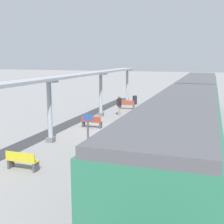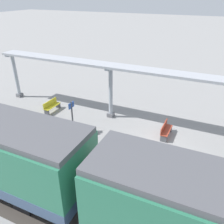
{
  "view_description": "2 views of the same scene",
  "coord_description": "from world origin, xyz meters",
  "px_view_note": "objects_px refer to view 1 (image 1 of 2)",
  "views": [
    {
      "loc": [
        -6.0,
        19.25,
        4.99
      ],
      "look_at": [
        -0.82,
        3.81,
        2.0
      ],
      "focal_mm": 47.82,
      "sensor_mm": 36.0,
      "label": 1
    },
    {
      "loc": [
        -10.6,
        -2.26,
        8.12
      ],
      "look_at": [
        -0.16,
        2.53,
        2.17
      ],
      "focal_mm": 37.5,
      "sensor_mm": 36.0,
      "label": 2
    }
  ],
  "objects_px": {
    "canopy_pillar_nearest": "(127,86)",
    "bench_mid_platform": "(92,122)",
    "bench_far_end": "(22,161)",
    "trash_bin": "(135,100)",
    "passenger_by_the_benches": "(119,103)",
    "canopy_pillar_third": "(50,111)",
    "platform_info_sign": "(88,129)",
    "train_far_carriage": "(181,142)",
    "train_near_carriage": "(198,97)",
    "bench_near_end": "(127,105)",
    "passenger_waiting_near_edge": "(124,127)",
    "canopy_pillar_second": "(101,94)"
  },
  "relations": [
    {
      "from": "platform_info_sign",
      "to": "trash_bin",
      "type": "bearing_deg",
      "value": -83.97
    },
    {
      "from": "canopy_pillar_second",
      "to": "trash_bin",
      "type": "relative_size",
      "value": 3.99
    },
    {
      "from": "canopy_pillar_third",
      "to": "trash_bin",
      "type": "bearing_deg",
      "value": -94.19
    },
    {
      "from": "canopy_pillar_third",
      "to": "passenger_waiting_near_edge",
      "type": "distance_m",
      "value": 4.48
    },
    {
      "from": "train_far_carriage",
      "to": "platform_info_sign",
      "type": "distance_m",
      "value": 5.77
    },
    {
      "from": "canopy_pillar_nearest",
      "to": "bench_mid_platform",
      "type": "xyz_separation_m",
      "value": [
        -0.92,
        12.66,
        -1.43
      ]
    },
    {
      "from": "bench_near_end",
      "to": "bench_far_end",
      "type": "height_order",
      "value": "same"
    },
    {
      "from": "bench_near_end",
      "to": "passenger_by_the_benches",
      "type": "distance_m",
      "value": 3.45
    },
    {
      "from": "train_near_carriage",
      "to": "bench_near_end",
      "type": "xyz_separation_m",
      "value": [
        6.8,
        -2.84,
        -1.39
      ]
    },
    {
      "from": "canopy_pillar_nearest",
      "to": "passenger_waiting_near_edge",
      "type": "bearing_deg",
      "value": 105.07
    },
    {
      "from": "passenger_waiting_near_edge",
      "to": "train_near_carriage",
      "type": "bearing_deg",
      "value": -111.54
    },
    {
      "from": "trash_bin",
      "to": "platform_info_sign",
      "type": "distance_m",
      "value": 17.21
    },
    {
      "from": "train_far_carriage",
      "to": "canopy_pillar_nearest",
      "type": "bearing_deg",
      "value": -69.11
    },
    {
      "from": "train_near_carriage",
      "to": "bench_mid_platform",
      "type": "relative_size",
      "value": 8.81
    },
    {
      "from": "canopy_pillar_nearest",
      "to": "bench_far_end",
      "type": "relative_size",
      "value": 2.45
    },
    {
      "from": "canopy_pillar_nearest",
      "to": "bench_near_end",
      "type": "xyz_separation_m",
      "value": [
        -1.18,
        4.24,
        -1.43
      ]
    },
    {
      "from": "canopy_pillar_nearest",
      "to": "canopy_pillar_second",
      "type": "bearing_deg",
      "value": 90.0
    },
    {
      "from": "bench_mid_platform",
      "to": "trash_bin",
      "type": "relative_size",
      "value": 1.63
    },
    {
      "from": "canopy_pillar_nearest",
      "to": "train_near_carriage",
      "type": "bearing_deg",
      "value": 138.42
    },
    {
      "from": "train_near_carriage",
      "to": "trash_bin",
      "type": "distance_m",
      "value": 9.23
    },
    {
      "from": "bench_mid_platform",
      "to": "bench_far_end",
      "type": "bearing_deg",
      "value": 91.18
    },
    {
      "from": "canopy_pillar_nearest",
      "to": "bench_near_end",
      "type": "relative_size",
      "value": 2.43
    },
    {
      "from": "train_near_carriage",
      "to": "platform_info_sign",
      "type": "relative_size",
      "value": 6.02
    },
    {
      "from": "bench_near_end",
      "to": "trash_bin",
      "type": "relative_size",
      "value": 1.65
    },
    {
      "from": "canopy_pillar_second",
      "to": "bench_far_end",
      "type": "height_order",
      "value": "canopy_pillar_second"
    },
    {
      "from": "train_far_carriage",
      "to": "passenger_by_the_benches",
      "type": "bearing_deg",
      "value": -63.77
    },
    {
      "from": "train_far_carriage",
      "to": "bench_far_end",
      "type": "distance_m",
      "value": 7.03
    },
    {
      "from": "canopy_pillar_nearest",
      "to": "bench_near_end",
      "type": "height_order",
      "value": "canopy_pillar_nearest"
    },
    {
      "from": "platform_info_sign",
      "to": "canopy_pillar_third",
      "type": "bearing_deg",
      "value": -23.11
    },
    {
      "from": "canopy_pillar_third",
      "to": "platform_info_sign",
      "type": "relative_size",
      "value": 1.68
    },
    {
      "from": "canopy_pillar_third",
      "to": "bench_mid_platform",
      "type": "bearing_deg",
      "value": -102.36
    },
    {
      "from": "trash_bin",
      "to": "passenger_by_the_benches",
      "type": "bearing_deg",
      "value": 92.35
    },
    {
      "from": "bench_mid_platform",
      "to": "platform_info_sign",
      "type": "bearing_deg",
      "value": 110.61
    },
    {
      "from": "canopy_pillar_nearest",
      "to": "platform_info_sign",
      "type": "bearing_deg",
      "value": 99.3
    },
    {
      "from": "canopy_pillar_second",
      "to": "bench_mid_platform",
      "type": "height_order",
      "value": "canopy_pillar_second"
    },
    {
      "from": "train_far_carriage",
      "to": "platform_info_sign",
      "type": "relative_size",
      "value": 6.02
    },
    {
      "from": "train_near_carriage",
      "to": "canopy_pillar_nearest",
      "type": "bearing_deg",
      "value": -41.58
    },
    {
      "from": "train_far_carriage",
      "to": "canopy_pillar_third",
      "type": "distance_m",
      "value": 8.96
    },
    {
      "from": "canopy_pillar_second",
      "to": "bench_near_end",
      "type": "height_order",
      "value": "canopy_pillar_second"
    },
    {
      "from": "trash_bin",
      "to": "train_near_carriage",
      "type": "bearing_deg",
      "value": 138.34
    },
    {
      "from": "canopy_pillar_third",
      "to": "trash_bin",
      "type": "height_order",
      "value": "canopy_pillar_third"
    },
    {
      "from": "canopy_pillar_nearest",
      "to": "passenger_by_the_benches",
      "type": "height_order",
      "value": "canopy_pillar_nearest"
    },
    {
      "from": "train_near_carriage",
      "to": "bench_mid_platform",
      "type": "bearing_deg",
      "value": 38.29
    },
    {
      "from": "canopy_pillar_second",
      "to": "bench_near_end",
      "type": "xyz_separation_m",
      "value": [
        -1.18,
        -4.09,
        -1.43
      ]
    },
    {
      "from": "train_far_carriage",
      "to": "canopy_pillar_nearest",
      "type": "distance_m",
      "value": 22.38
    },
    {
      "from": "passenger_waiting_near_edge",
      "to": "train_far_carriage",
      "type": "bearing_deg",
      "value": 127.59
    },
    {
      "from": "canopy_pillar_nearest",
      "to": "passenger_by_the_benches",
      "type": "bearing_deg",
      "value": 100.63
    },
    {
      "from": "train_near_carriage",
      "to": "bench_near_end",
      "type": "distance_m",
      "value": 7.5
    },
    {
      "from": "passenger_by_the_benches",
      "to": "trash_bin",
      "type": "bearing_deg",
      "value": -87.65
    },
    {
      "from": "train_far_carriage",
      "to": "bench_mid_platform",
      "type": "height_order",
      "value": "train_far_carriage"
    }
  ]
}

